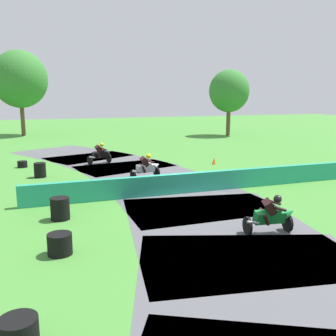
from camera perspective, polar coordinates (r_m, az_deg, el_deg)
The scene contains 15 objects.
ground_plane at distance 17.26m, azimuth 1.77°, elevation -3.79°, with size 120.00×120.00×0.00m, color #428433.
track_asphalt at distance 16.77m, azimuth -3.15°, elevation -4.23°, with size 11.41×37.99×0.01m.
safety_barrier at distance 19.72m, azimuth 16.42°, elevation -1.04°, with size 0.30×24.51×0.90m, color #239375.
motorcycle_lead_green at distance 12.54m, azimuth 15.43°, elevation -6.84°, with size 1.70×0.95×1.43m.
motorcycle_chase_white at distance 19.99m, azimuth -3.22°, elevation 0.15°, with size 1.69×0.94×1.43m.
motorcycle_trailing_black at distance 24.94m, azimuth -10.14°, elevation 2.14°, with size 1.71×1.15×1.42m.
tire_stack_near at distance 7.58m, azimuth -21.60°, elevation -22.34°, with size 0.68×0.68×0.60m.
tire_stack_mid_a at distance 11.14m, azimuth -16.01°, elevation -10.97°, with size 0.69×0.69×0.60m.
tire_stack_mid_b at distance 14.09m, azimuth -15.98°, elevation -5.91°, with size 0.67×0.67×0.80m.
tire_stack_far at distance 17.70m, azimuth -16.54°, elevation -3.21°, with size 0.57×0.57×0.40m.
tire_stack_extra_a at distance 21.62m, azimuth -18.77°, elevation -0.30°, with size 0.63×0.63×0.80m.
tire_stack_extra_b at distance 25.03m, azimuth -21.13°, elevation 0.54°, with size 0.58×0.58×0.40m.
traffic_cone at distance 24.65m, azimuth 6.98°, elevation 1.09°, with size 0.28×0.28×0.44m, color orange.
tree_far_left at distance 45.14m, azimuth -21.46°, elevation 12.36°, with size 5.90×5.90×9.25m.
tree_far_right at distance 42.71m, azimuth 9.21°, elevation 11.38°, with size 4.40×4.40×7.20m.
Camera 1 is at (-6.25, -15.49, 4.36)m, focal length 40.38 mm.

